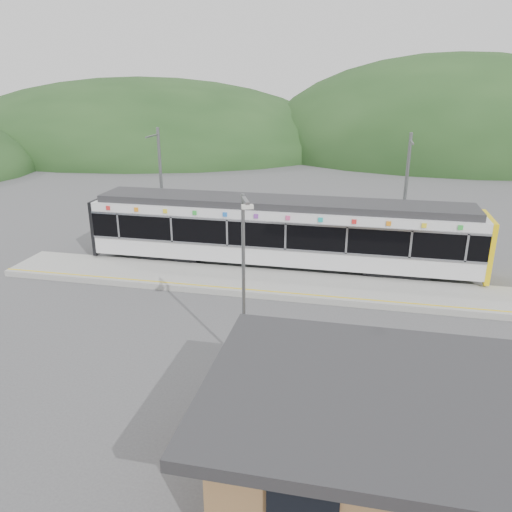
# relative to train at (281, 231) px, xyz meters

# --- Properties ---
(ground) EXTENTS (120.00, 120.00, 0.00)m
(ground) POSITION_rel_train_xyz_m (-0.67, -6.00, -2.06)
(ground) COLOR #4C4C4F
(ground) RESTS_ON ground
(hills) EXTENTS (146.00, 149.00, 26.00)m
(hills) POSITION_rel_train_xyz_m (5.52, -0.71, -2.06)
(hills) COLOR #1E3D19
(hills) RESTS_ON ground
(platform) EXTENTS (26.00, 3.20, 0.30)m
(platform) POSITION_rel_train_xyz_m (-0.67, -2.70, -1.91)
(platform) COLOR #9E9E99
(platform) RESTS_ON ground
(yellow_line) EXTENTS (26.00, 0.10, 0.01)m
(yellow_line) POSITION_rel_train_xyz_m (-0.67, -4.00, -1.76)
(yellow_line) COLOR yellow
(yellow_line) RESTS_ON platform
(train) EXTENTS (20.44, 3.01, 3.74)m
(train) POSITION_rel_train_xyz_m (0.00, 0.00, 0.00)
(train) COLOR black
(train) RESTS_ON ground
(catenary_mast_west) EXTENTS (0.18, 1.80, 7.00)m
(catenary_mast_west) POSITION_rel_train_xyz_m (-7.67, 2.56, 1.58)
(catenary_mast_west) COLOR slate
(catenary_mast_west) RESTS_ON ground
(catenary_mast_east) EXTENTS (0.18, 1.80, 7.00)m
(catenary_mast_east) POSITION_rel_train_xyz_m (6.33, 2.56, 1.58)
(catenary_mast_east) COLOR slate
(catenary_mast_east) RESTS_ON ground
(station_shelter) EXTENTS (9.20, 6.20, 3.00)m
(station_shelter) POSITION_rel_train_xyz_m (5.33, -15.00, -0.51)
(station_shelter) COLOR brown
(station_shelter) RESTS_ON ground
(lamp_post) EXTENTS (0.50, 1.14, 6.18)m
(lamp_post) POSITION_rel_train_xyz_m (0.36, -10.03, 1.62)
(lamp_post) COLOR slate
(lamp_post) RESTS_ON ground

